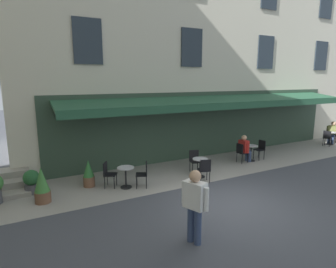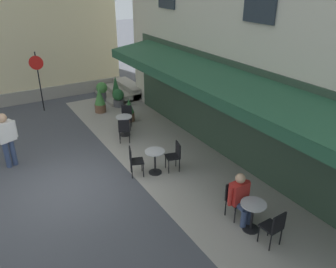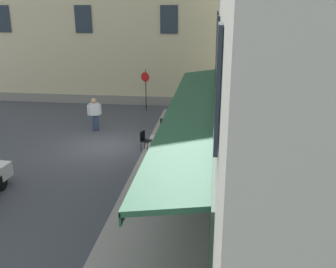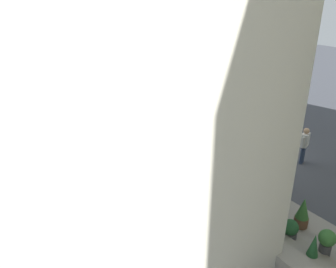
{
  "view_description": "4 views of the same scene",
  "coord_description": "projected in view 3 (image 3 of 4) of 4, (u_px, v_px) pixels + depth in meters",
  "views": [
    {
      "loc": [
        5.47,
        6.19,
        3.75
      ],
      "look_at": [
        0.25,
        -3.66,
        1.59
      ],
      "focal_mm": 29.84,
      "sensor_mm": 36.0,
      "label": 1
    },
    {
      "loc": [
        -8.35,
        1.72,
        5.51
      ],
      "look_at": [
        -0.37,
        -3.02,
        1.11
      ],
      "focal_mm": 36.25,
      "sensor_mm": 36.0,
      "label": 2
    },
    {
      "loc": [
        -16.25,
        -4.9,
        6.26
      ],
      "look_at": [
        -1.41,
        -3.08,
        1.2
      ],
      "focal_mm": 40.33,
      "sensor_mm": 36.0,
      "label": 3
    },
    {
      "loc": [
        10.58,
        -12.02,
        7.62
      ],
      "look_at": [
        -1.75,
        -3.8,
        1.29
      ],
      "focal_mm": 36.44,
      "sensor_mm": 36.0,
      "label": 4
    }
  ],
  "objects": [
    {
      "name": "cafe_table_streetside",
      "position": [
        157.0,
        142.0,
        16.9
      ],
      "size": [
        0.6,
        0.6,
        0.75
      ],
      "color": "black",
      "rests_on": "ground_plane"
    },
    {
      "name": "potted_plant_under_sign",
      "position": [
        194.0,
        111.0,
        22.32
      ],
      "size": [
        0.52,
        0.52,
        0.81
      ],
      "color": "#4C4C51",
      "rests_on": "ground_plane"
    },
    {
      "name": "potted_plant_mid_terrace",
      "position": [
        189.0,
        104.0,
        23.3
      ],
      "size": [
        0.53,
        0.53,
        0.92
      ],
      "color": "#4C4C51",
      "rests_on": "ground_plane"
    },
    {
      "name": "cafe_table_near_entrance",
      "position": [
        163.0,
        175.0,
        13.64
      ],
      "size": [
        0.6,
        0.6,
        0.75
      ],
      "color": "black",
      "rests_on": "ground_plane"
    },
    {
      "name": "cafe_chair_black_back_row",
      "position": [
        144.0,
        139.0,
        17.15
      ],
      "size": [
        0.51,
        0.51,
        0.91
      ],
      "color": "black",
      "rests_on": "ground_plane"
    },
    {
      "name": "sidewalk_cafe_terrace",
      "position": [
        170.0,
        179.0,
        14.4
      ],
      "size": [
        20.5,
        3.2,
        0.01
      ],
      "primitive_type": "cube",
      "color": "gray",
      "rests_on": "ground_plane"
    },
    {
      "name": "walking_pedestrian_in_white",
      "position": [
        95.0,
        112.0,
        19.68
      ],
      "size": [
        0.46,
        0.69,
        1.77
      ],
      "color": "navy",
      "rests_on": "ground_plane"
    },
    {
      "name": "cafe_table_mid_terrace",
      "position": [
        171.0,
        123.0,
        19.63
      ],
      "size": [
        0.6,
        0.6,
        0.75
      ],
      "color": "black",
      "rests_on": "ground_plane"
    },
    {
      "name": "ground_plane",
      "position": [
        107.0,
        146.0,
        17.85
      ],
      "size": [
        70.0,
        70.0,
        0.0
      ],
      "primitive_type": "plane",
      "color": "#42444C"
    },
    {
      "name": "back_alley_steps",
      "position": [
        208.0,
        109.0,
        23.45
      ],
      "size": [
        2.4,
        1.75,
        0.6
      ],
      "color": "gray",
      "rests_on": "ground_plane"
    },
    {
      "name": "cafe_chair_black_corner_right",
      "position": [
        178.0,
        120.0,
        20.08
      ],
      "size": [
        0.55,
        0.55,
        0.91
      ],
      "color": "black",
      "rests_on": "ground_plane"
    },
    {
      "name": "no_parking_sign",
      "position": [
        146.0,
        83.0,
        23.31
      ],
      "size": [
        0.24,
        0.55,
        2.6
      ],
      "color": "black",
      "rests_on": "ground_plane"
    },
    {
      "name": "potted_plant_entrance_right",
      "position": [
        187.0,
        118.0,
        20.62
      ],
      "size": [
        0.41,
        0.41,
        0.98
      ],
      "color": "brown",
      "rests_on": "ground_plane"
    },
    {
      "name": "seated_companion_in_red",
      "position": [
        164.0,
        165.0,
        13.97
      ],
      "size": [
        0.54,
        0.65,
        1.29
      ],
      "color": "navy",
      "rests_on": "ground_plane"
    },
    {
      "name": "cafe_chair_black_corner_left",
      "position": [
        161.0,
        181.0,
        13.02
      ],
      "size": [
        0.42,
        0.42,
        0.91
      ],
      "color": "black",
      "rests_on": "ground_plane"
    },
    {
      "name": "potted_plant_by_steps",
      "position": [
        200.0,
        104.0,
        23.23
      ],
      "size": [
        0.37,
        0.37,
        1.12
      ],
      "color": "brown",
      "rests_on": "ground_plane"
    },
    {
      "name": "cafe_chair_black_facing_street",
      "position": [
        165.0,
        125.0,
        19.1
      ],
      "size": [
        0.53,
        0.53,
        0.91
      ],
      "color": "black",
      "rests_on": "ground_plane"
    },
    {
      "name": "potted_plant_entrance_left",
      "position": [
        177.0,
        109.0,
        22.14
      ],
      "size": [
        0.48,
        0.48,
        1.13
      ],
      "color": "brown",
      "rests_on": "ground_plane"
    },
    {
      "name": "cafe_chair_black_by_window",
      "position": [
        164.0,
        166.0,
        14.21
      ],
      "size": [
        0.41,
        0.41,
        0.91
      ],
      "color": "black",
      "rests_on": "ground_plane"
    },
    {
      "name": "cafe_chair_black_near_door",
      "position": [
        170.0,
        143.0,
        16.67
      ],
      "size": [
        0.48,
        0.48,
        0.91
      ],
      "color": "black",
      "rests_on": "ground_plane"
    }
  ]
}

